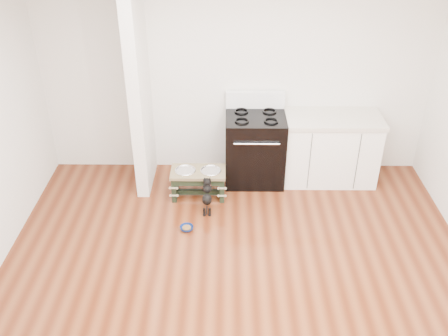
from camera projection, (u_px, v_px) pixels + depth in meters
ground at (237, 296)px, 4.90m from camera, size 5.00×5.00×0.00m
room_shell at (240, 154)px, 4.06m from camera, size 5.00×5.00×5.00m
partition_wall at (139, 86)px, 6.00m from camera, size 0.15×0.80×2.70m
oven_range at (255, 147)px, 6.49m from camera, size 0.76×0.69×1.14m
cabinet_run at (330, 149)px, 6.51m from camera, size 1.24×0.64×0.91m
dog_feeder at (198, 178)px, 6.25m from camera, size 0.68×0.36×0.39m
puppy at (207, 195)px, 6.00m from camera, size 0.12×0.35×0.42m
floor_bowl at (187, 228)px, 5.78m from camera, size 0.20×0.20×0.05m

